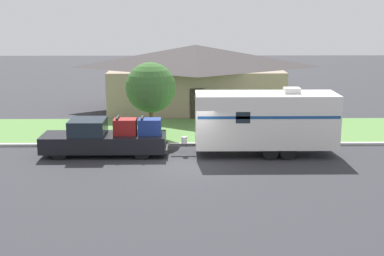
% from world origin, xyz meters
% --- Properties ---
extents(ground_plane, '(120.00, 120.00, 0.00)m').
position_xyz_m(ground_plane, '(0.00, 0.00, 0.00)').
color(ground_plane, '#2D2D33').
extents(curb_strip, '(80.00, 0.30, 0.14)m').
position_xyz_m(curb_strip, '(0.00, 3.75, 0.07)').
color(curb_strip, '#ADADA8').
rests_on(curb_strip, ground_plane).
extents(lawn_strip, '(80.00, 7.00, 0.03)m').
position_xyz_m(lawn_strip, '(0.00, 7.40, 0.01)').
color(lawn_strip, '#568442').
rests_on(lawn_strip, ground_plane).
extents(house_across_street, '(13.24, 8.51, 4.73)m').
position_xyz_m(house_across_street, '(0.63, 14.89, 2.45)').
color(house_across_street, gray).
rests_on(house_across_street, ground_plane).
extents(pickup_truck, '(6.40, 2.03, 2.00)m').
position_xyz_m(pickup_truck, '(-4.29, 1.93, 0.87)').
color(pickup_truck, black).
rests_on(pickup_truck, ground_plane).
extents(travel_trailer, '(8.42, 2.33, 3.46)m').
position_xyz_m(travel_trailer, '(3.92, 1.93, 1.82)').
color(travel_trailer, black).
rests_on(travel_trailer, ground_plane).
extents(mailbox, '(0.48, 0.20, 1.33)m').
position_xyz_m(mailbox, '(-2.39, 4.42, 1.02)').
color(mailbox, brown).
rests_on(mailbox, ground_plane).
extents(tree_in_yard, '(2.87, 2.87, 4.38)m').
position_xyz_m(tree_in_yard, '(-2.14, 5.60, 2.94)').
color(tree_in_yard, brown).
rests_on(tree_in_yard, ground_plane).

